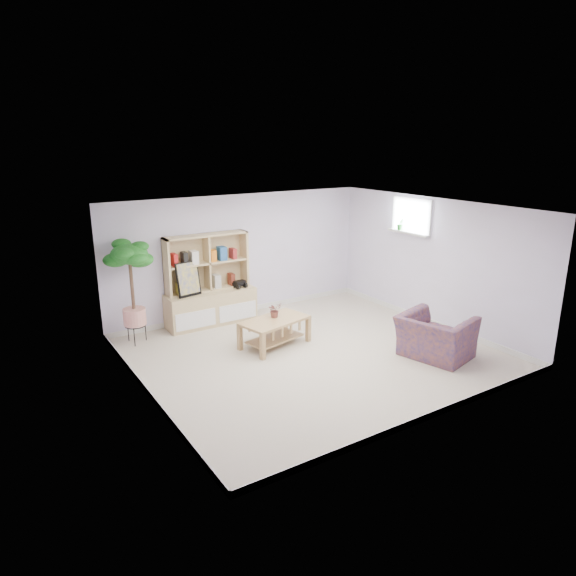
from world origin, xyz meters
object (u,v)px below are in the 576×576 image
storage_unit (210,280)px  floor_tree (132,293)px  coffee_table (275,332)px  armchair (436,334)px

storage_unit → floor_tree: size_ratio=0.95×
coffee_table → floor_tree: (-1.96, 1.41, 0.67)m
coffee_table → floor_tree: bearing=131.1°
coffee_table → floor_tree: size_ratio=0.64×
storage_unit → armchair: 4.19m
coffee_table → floor_tree: 2.51m
coffee_table → floor_tree: floor_tree is taller
coffee_table → armchair: armchair is taller
storage_unit → coffee_table: storage_unit is taller
floor_tree → armchair: size_ratio=1.69×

